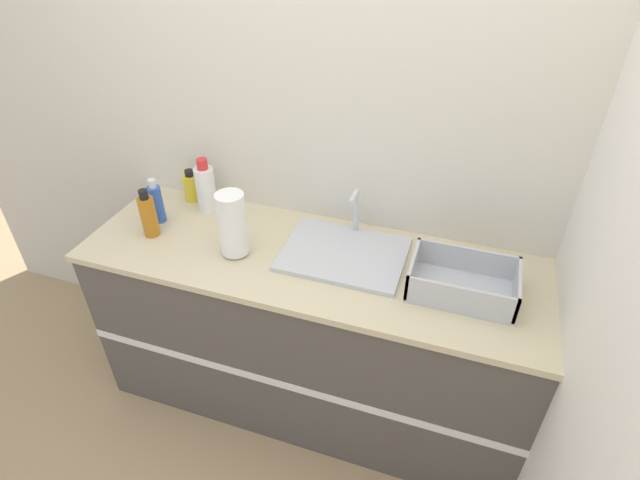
{
  "coord_description": "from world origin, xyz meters",
  "views": [
    {
      "loc": [
        0.56,
        -1.23,
        2.16
      ],
      "look_at": [
        0.05,
        0.28,
        1.01
      ],
      "focal_mm": 28.0,
      "sensor_mm": 36.0,
      "label": 1
    }
  ],
  "objects_px": {
    "paper_towel_roll": "(233,224)",
    "bottle_blue": "(156,203)",
    "bottle_amber": "(148,215)",
    "bottle_white_spray": "(206,188)",
    "bottle_yellow": "(191,187)",
    "sink": "(344,252)",
    "dish_rack": "(462,283)"
  },
  "relations": [
    {
      "from": "paper_towel_roll",
      "to": "bottle_blue",
      "type": "xyz_separation_m",
      "value": [
        -0.44,
        0.11,
        -0.05
      ]
    },
    {
      "from": "bottle_amber",
      "to": "bottle_white_spray",
      "type": "bearing_deg",
      "value": 62.25
    },
    {
      "from": "paper_towel_roll",
      "to": "bottle_amber",
      "type": "relative_size",
      "value": 1.27
    },
    {
      "from": "paper_towel_roll",
      "to": "bottle_white_spray",
      "type": "bearing_deg",
      "value": 135.93
    },
    {
      "from": "bottle_yellow",
      "to": "bottle_amber",
      "type": "relative_size",
      "value": 0.72
    },
    {
      "from": "bottle_white_spray",
      "to": "bottle_amber",
      "type": "distance_m",
      "value": 0.29
    },
    {
      "from": "paper_towel_roll",
      "to": "bottle_amber",
      "type": "height_order",
      "value": "paper_towel_roll"
    },
    {
      "from": "paper_towel_roll",
      "to": "bottle_yellow",
      "type": "distance_m",
      "value": 0.51
    },
    {
      "from": "sink",
      "to": "bottle_amber",
      "type": "relative_size",
      "value": 2.27
    },
    {
      "from": "bottle_blue",
      "to": "dish_rack",
      "type": "bearing_deg",
      "value": -2.47
    },
    {
      "from": "bottle_blue",
      "to": "bottle_white_spray",
      "type": "xyz_separation_m",
      "value": [
        0.17,
        0.16,
        0.02
      ]
    },
    {
      "from": "bottle_white_spray",
      "to": "bottle_amber",
      "type": "relative_size",
      "value": 1.19
    },
    {
      "from": "bottle_blue",
      "to": "bottle_amber",
      "type": "relative_size",
      "value": 0.96
    },
    {
      "from": "bottle_yellow",
      "to": "bottle_amber",
      "type": "height_order",
      "value": "bottle_amber"
    },
    {
      "from": "bottle_blue",
      "to": "bottle_yellow",
      "type": "bearing_deg",
      "value": 76.75
    },
    {
      "from": "bottle_yellow",
      "to": "paper_towel_roll",
      "type": "bearing_deg",
      "value": -39.52
    },
    {
      "from": "sink",
      "to": "bottle_blue",
      "type": "bearing_deg",
      "value": -178.6
    },
    {
      "from": "paper_towel_roll",
      "to": "bottle_blue",
      "type": "distance_m",
      "value": 0.46
    },
    {
      "from": "paper_towel_roll",
      "to": "dish_rack",
      "type": "bearing_deg",
      "value": 3.26
    },
    {
      "from": "bottle_white_spray",
      "to": "sink",
      "type": "bearing_deg",
      "value": -10.69
    },
    {
      "from": "dish_rack",
      "to": "bottle_white_spray",
      "type": "distance_m",
      "value": 1.22
    },
    {
      "from": "dish_rack",
      "to": "bottle_amber",
      "type": "bearing_deg",
      "value": -178.05
    },
    {
      "from": "dish_rack",
      "to": "bottle_blue",
      "type": "xyz_separation_m",
      "value": [
        -1.36,
        0.06,
        0.05
      ]
    },
    {
      "from": "paper_towel_roll",
      "to": "sink",
      "type": "bearing_deg",
      "value": 16.92
    },
    {
      "from": "paper_towel_roll",
      "to": "bottle_white_spray",
      "type": "relative_size",
      "value": 1.07
    },
    {
      "from": "dish_rack",
      "to": "paper_towel_roll",
      "type": "bearing_deg",
      "value": -176.74
    },
    {
      "from": "paper_towel_roll",
      "to": "bottle_yellow",
      "type": "height_order",
      "value": "paper_towel_roll"
    },
    {
      "from": "paper_towel_roll",
      "to": "dish_rack",
      "type": "distance_m",
      "value": 0.93
    },
    {
      "from": "bottle_yellow",
      "to": "bottle_amber",
      "type": "distance_m",
      "value": 0.32
    },
    {
      "from": "bottle_blue",
      "to": "bottle_white_spray",
      "type": "height_order",
      "value": "bottle_white_spray"
    },
    {
      "from": "bottle_blue",
      "to": "bottle_yellow",
      "type": "height_order",
      "value": "bottle_blue"
    },
    {
      "from": "sink",
      "to": "bottle_yellow",
      "type": "height_order",
      "value": "sink"
    }
  ]
}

